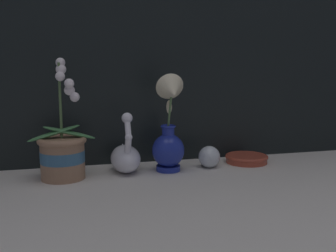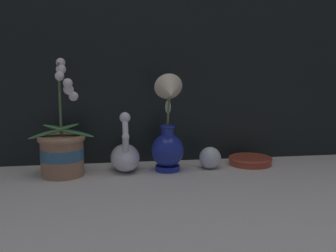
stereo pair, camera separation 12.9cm
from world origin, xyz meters
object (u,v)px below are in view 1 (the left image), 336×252
Objects in this scene: orchid_potted_plant at (63,151)px; glass_sphere at (209,157)px; amber_dish at (246,158)px; blue_vase at (170,136)px; swan_figurine at (125,156)px.

glass_sphere is at bearing 1.68° from orchid_potted_plant.
orchid_potted_plant is 0.64m from amber_dish.
blue_vase is 0.16m from glass_sphere.
swan_figurine reaches higher than amber_dish.
swan_figurine is 0.63× the size of blue_vase.
glass_sphere is at bearing -3.14° from swan_figurine.
blue_vase is at bearing -170.47° from amber_dish.
amber_dish is at bearing 2.12° from swan_figurine.
swan_figurine is 1.31× the size of amber_dish.
orchid_potted_plant is 2.40× the size of amber_dish.
swan_figurine is 0.16m from blue_vase.
blue_vase is (0.14, -0.03, 0.07)m from swan_figurine.
glass_sphere is (0.14, 0.02, -0.08)m from blue_vase.
glass_sphere is at bearing -168.29° from amber_dish.
orchid_potted_plant is 1.15× the size of blue_vase.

